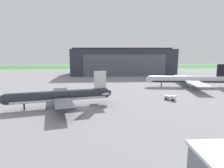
% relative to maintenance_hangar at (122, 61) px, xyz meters
% --- Properties ---
extents(ground_plane, '(440.00, 440.00, 0.00)m').
position_rel_maintenance_hangar_xyz_m(ground_plane, '(-26.28, -103.05, -11.02)').
color(ground_plane, gray).
extents(grass_field_strip, '(440.00, 56.00, 0.08)m').
position_rel_maintenance_hangar_xyz_m(grass_field_strip, '(-26.28, 74.59, -10.98)').
color(grass_field_strip, '#388639').
rests_on(grass_field_strip, ground_plane).
extents(maintenance_hangar, '(86.90, 36.73, 22.97)m').
position_rel_maintenance_hangar_xyz_m(maintenance_hangar, '(0.00, 0.00, 0.00)').
color(maintenance_hangar, '#2D333D').
rests_on(maintenance_hangar, ground_plane).
extents(airliner_near_left, '(38.84, 33.30, 12.94)m').
position_rel_maintenance_hangar_xyz_m(airliner_near_left, '(-34.97, -101.93, -6.92)').
color(airliner_near_left, '#282B33').
rests_on(airliner_near_left, ground_plane).
extents(airliner_far_right, '(47.42, 42.61, 13.11)m').
position_rel_maintenance_hangar_xyz_m(airliner_far_right, '(30.56, -65.44, -6.92)').
color(airliner_far_right, silver).
rests_on(airliner_far_right, ground_plane).
extents(stair_truck, '(4.66, 4.54, 2.06)m').
position_rel_maintenance_hangar_xyz_m(stair_truck, '(9.66, -94.46, -9.92)').
color(stair_truck, silver).
rests_on(stair_truck, ground_plane).
extents(fuel_bowser, '(3.79, 5.35, 2.37)m').
position_rel_maintenance_hangar_xyz_m(fuel_bowser, '(-62.12, -88.23, -9.88)').
color(fuel_bowser, silver).
rests_on(fuel_bowser, ground_plane).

